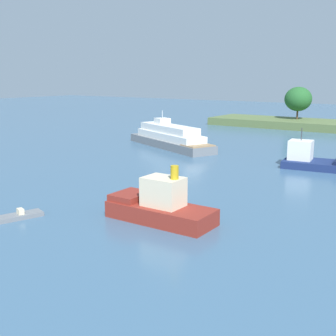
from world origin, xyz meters
name	(u,v)px	position (x,y,z in m)	size (l,w,h in m)	color
small_motorboat	(17,216)	(-3.96, 11.97, 0.23)	(2.93, 4.95, 0.89)	slate
white_riverboat	(170,138)	(-15.87, 54.16, 1.75)	(22.28, 13.53, 6.54)	slate
tugboat	(159,206)	(7.16, 19.02, 1.38)	(10.23, 3.98, 5.29)	maroon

